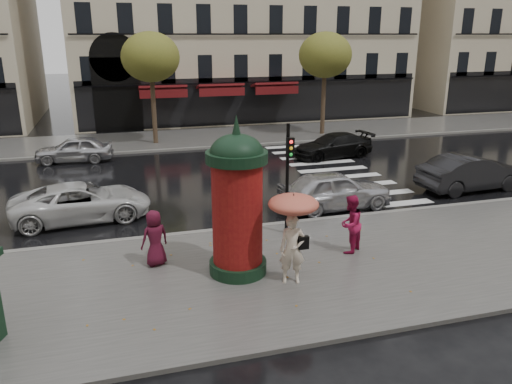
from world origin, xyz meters
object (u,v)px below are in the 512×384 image
object	(u,v)px
man_burgundy	(155,238)
morris_column	(237,200)
car_darkgrey	(471,173)
car_far_silver	(74,149)
car_white	(82,202)
woman_umbrella	(293,224)
traffic_light	(288,169)
car_black	(333,146)
car_silver	(334,190)
woman_red	(350,224)

from	to	relation	value
man_burgundy	morris_column	world-z (taller)	morris_column
car_darkgrey	car_far_silver	distance (m)	19.56
car_white	car_far_silver	size ratio (longest dim) A/B	1.24
woman_umbrella	man_burgundy	world-z (taller)	woman_umbrella
traffic_light	car_far_silver	distance (m)	14.89
man_burgundy	car_darkgrey	distance (m)	14.37
woman_umbrella	car_black	bearing A→B (deg)	61.57
traffic_light	car_silver	bearing A→B (deg)	39.12
car_silver	car_white	xyz separation A→B (m)	(-9.31, 1.40, -0.08)
car_darkgrey	morris_column	bearing A→B (deg)	109.93
man_burgundy	car_white	size ratio (longest dim) A/B	0.34
traffic_light	car_black	distance (m)	11.90
car_white	car_far_silver	bearing A→B (deg)	-0.24
man_burgundy	car_silver	xyz separation A→B (m)	(7.10, 3.35, -0.18)
morris_column	car_darkgrey	world-z (taller)	morris_column
car_darkgrey	car_black	distance (m)	7.91
car_silver	car_far_silver	size ratio (longest dim) A/B	1.12
woman_umbrella	car_far_silver	size ratio (longest dim) A/B	0.64
man_burgundy	woman_red	bearing A→B (deg)	153.56
car_silver	car_black	world-z (taller)	car_silver
morris_column	car_black	bearing A→B (deg)	55.56
woman_umbrella	car_far_silver	distance (m)	17.32
car_darkgrey	car_far_silver	size ratio (longest dim) A/B	1.20
woman_umbrella	morris_column	world-z (taller)	morris_column
car_white	car_black	world-z (taller)	car_white
man_burgundy	car_white	world-z (taller)	man_burgundy
traffic_light	car_darkgrey	world-z (taller)	traffic_light
traffic_light	car_black	world-z (taller)	traffic_light
woman_red	car_white	xyz separation A→B (m)	(-7.96, 5.47, -0.34)
car_white	car_black	distance (m)	14.33
man_burgundy	traffic_light	bearing A→B (deg)	175.45
woman_umbrella	morris_column	xyz separation A→B (m)	(-1.25, 0.97, 0.45)
woman_red	man_burgundy	world-z (taller)	woman_red
car_silver	car_far_silver	distance (m)	14.66
woman_umbrella	car_silver	size ratio (longest dim) A/B	0.57
woman_umbrella	morris_column	size ratio (longest dim) A/B	0.57
car_white	car_darkgrey	bearing A→B (deg)	-97.87
morris_column	traffic_light	size ratio (longest dim) A/B	1.20
man_burgundy	car_white	bearing A→B (deg)	-84.38
woman_umbrella	woman_red	world-z (taller)	woman_umbrella
car_darkgrey	car_white	world-z (taller)	car_darkgrey
woman_umbrella	traffic_light	xyz separation A→B (m)	(1.00, 3.24, 0.58)
car_far_silver	car_white	bearing A→B (deg)	8.75
morris_column	car_far_silver	size ratio (longest dim) A/B	1.12
car_darkgrey	car_white	bearing A→B (deg)	83.62
car_silver	car_darkgrey	xyz separation A→B (m)	(6.71, 0.62, 0.02)
morris_column	car_silver	distance (m)	6.81
car_white	car_black	bearing A→B (deg)	-68.37
woman_red	car_far_silver	xyz separation A→B (m)	(-8.74, 14.69, -0.35)
woman_red	morris_column	distance (m)	3.81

